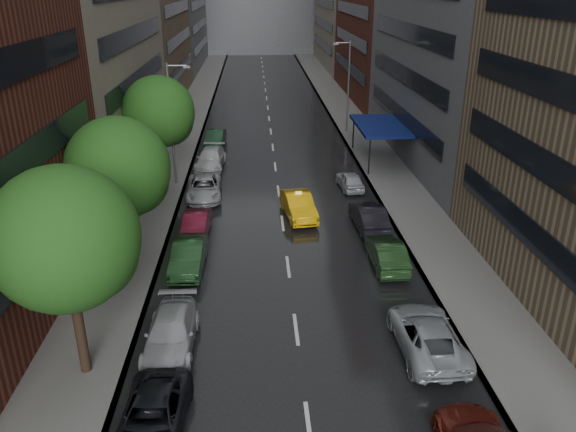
{
  "coord_description": "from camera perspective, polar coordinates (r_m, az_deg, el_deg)",
  "views": [
    {
      "loc": [
        -1.65,
        -11.28,
        14.53
      ],
      "look_at": [
        0.0,
        16.08,
        3.0
      ],
      "focal_mm": 35.0,
      "sensor_mm": 36.0,
      "label": 1
    }
  ],
  "objects": [
    {
      "name": "sidewalk_right",
      "position": [
        63.86,
        6.33,
        9.59
      ],
      "size": [
        4.0,
        140.0,
        0.15
      ],
      "primitive_type": "cube",
      "color": "gray",
      "rests_on": "ground"
    },
    {
      "name": "tree_near",
      "position": [
        21.77,
        -21.77,
        -2.2
      ],
      "size": [
        5.43,
        5.43,
        8.66
      ],
      "color": "#382619",
      "rests_on": "ground"
    },
    {
      "name": "street_lamp_left",
      "position": [
        42.83,
        -11.66,
        9.34
      ],
      "size": [
        1.74,
        0.22,
        9.0
      ],
      "color": "gray",
      "rests_on": "sidewalk_left"
    },
    {
      "name": "road",
      "position": [
        63.0,
        -1.88,
        9.47
      ],
      "size": [
        14.0,
        140.0,
        0.01
      ],
      "primitive_type": "cube",
      "color": "black",
      "rests_on": "ground"
    },
    {
      "name": "parked_cars_right",
      "position": [
        28.32,
        11.51,
        -6.8
      ],
      "size": [
        2.55,
        31.38,
        1.6
      ],
      "color": "maroon",
      "rests_on": "ground"
    },
    {
      "name": "awning",
      "position": [
        48.84,
        9.34,
        9.02
      ],
      "size": [
        4.0,
        8.0,
        3.12
      ],
      "color": "navy",
      "rests_on": "sidewalk_right"
    },
    {
      "name": "tree_mid",
      "position": [
        29.69,
        -16.88,
        4.62
      ],
      "size": [
        5.28,
        5.28,
        8.41
      ],
      "color": "#382619",
      "rests_on": "ground"
    },
    {
      "name": "parked_cars_left",
      "position": [
        36.03,
        -9.16,
        -0.01
      ],
      "size": [
        2.67,
        41.49,
        1.55
      ],
      "color": "black",
      "rests_on": "ground"
    },
    {
      "name": "taxi",
      "position": [
        37.08,
        1.08,
        1.08
      ],
      "size": [
        2.35,
        5.06,
        1.61
      ],
      "primitive_type": "imported",
      "rotation": [
        0.0,
        0.0,
        0.14
      ],
      "color": "#FFB70D",
      "rests_on": "ground"
    },
    {
      "name": "sidewalk_left",
      "position": [
        63.39,
        -10.15,
        9.28
      ],
      "size": [
        4.0,
        140.0,
        0.15
      ],
      "primitive_type": "cube",
      "color": "gray",
      "rests_on": "ground"
    },
    {
      "name": "tree_far",
      "position": [
        42.44,
        -13.01,
        10.25
      ],
      "size": [
        5.24,
        5.24,
        8.36
      ],
      "color": "#382619",
      "rests_on": "ground"
    },
    {
      "name": "street_lamp_right",
      "position": [
        57.87,
        6.08,
        13.09
      ],
      "size": [
        1.74,
        0.22,
        9.0
      ],
      "color": "gray",
      "rests_on": "sidewalk_right"
    }
  ]
}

